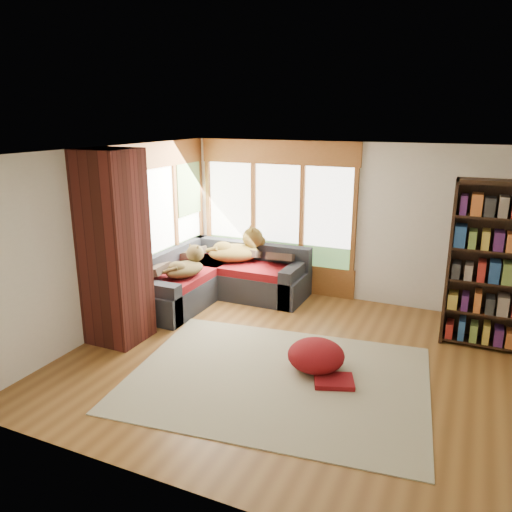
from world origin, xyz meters
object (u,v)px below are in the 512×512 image
Objects in this scene: bookshelf at (487,266)px; dog_tan at (239,248)px; brick_chimney at (114,248)px; area_rug at (278,378)px; dog_brindle at (187,265)px; pouf at (316,355)px; sectional_sofa at (219,279)px.

bookshelf is 2.14× the size of dog_tan.
brick_chimney is 2.74m from area_rug.
area_rug is 3.08m from bookshelf.
dog_brindle is at bearing 76.91° from brick_chimney.
brick_chimney is 2.97m from pouf.
dog_brindle is (-2.11, 1.44, 0.73)m from area_rug.
dog_brindle is at bearing -173.38° from bookshelf.
sectional_sofa is 2.76× the size of dog_brindle.
bookshelf is at bearing 21.50° from brick_chimney.
brick_chimney reaches higher than dog_tan.
brick_chimney is at bearing -140.03° from dog_tan.
bookshelf reaches higher than dog_tan.
brick_chimney is 1.16× the size of bookshelf.
pouf is at bearing -101.21° from dog_brindle.
pouf is 3.01m from dog_tan.
dog_brindle is (0.30, 1.30, -0.56)m from brick_chimney.
dog_brindle is (-0.14, -0.75, 0.43)m from sectional_sofa.
bookshelf is (4.54, 1.79, -0.18)m from brick_chimney.
pouf is (0.34, 0.39, 0.19)m from area_rug.
area_rug is 3.30× the size of dog_tan.
brick_chimney is 2.50× the size of dog_tan.
brick_chimney is 2.32m from sectional_sofa.
bookshelf is at bearing -0.97° from sectional_sofa.
dog_brindle is at bearing 156.94° from pouf.
sectional_sofa is 0.99× the size of bookshelf.
sectional_sofa is (0.45, 2.05, -1.00)m from brick_chimney.
dog_tan is at bearing 134.50° from pouf.
bookshelf is (4.09, -0.26, 0.81)m from sectional_sofa.
bookshelf is 3.91m from dog_tan.
brick_chimney is at bearing -99.64° from sectional_sofa.
dog_tan is (0.24, 0.31, 0.49)m from sectional_sofa.
dog_tan reaches higher than pouf.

